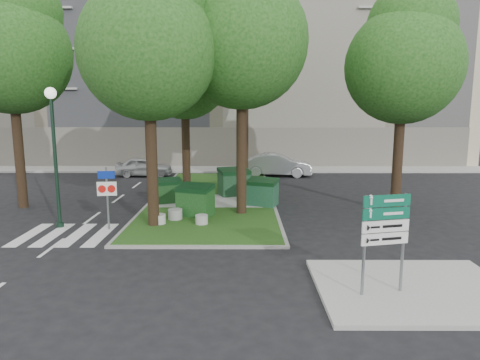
{
  "coord_description": "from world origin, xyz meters",
  "views": [
    {
      "loc": [
        2.01,
        -14.03,
        4.74
      ],
      "look_at": [
        1.95,
        2.11,
        2.0
      ],
      "focal_mm": 32.0,
      "sensor_mm": 36.0,
      "label": 1
    }
  ],
  "objects_px": {
    "traffic_sign_pole": "(107,190)",
    "litter_bin": "(239,182)",
    "tree_median_mid": "(186,64)",
    "bollard_right": "(202,219)",
    "tree_median_near_left": "(150,38)",
    "car_white": "(144,167)",
    "dumpster_b": "(195,200)",
    "dumpster_c": "(234,182)",
    "tree_street_right": "(406,55)",
    "dumpster_a": "(169,191)",
    "dumpster_d": "(262,192)",
    "tree_median_near_right": "(244,29)",
    "tree_median_far": "(246,46)",
    "car_silver": "(277,165)",
    "directional_sign": "(385,228)",
    "tree_street_left": "(12,43)",
    "bollard_left": "(159,219)",
    "bollard_mid": "(175,214)",
    "street_lamp": "(54,141)"
  },
  "relations": [
    {
      "from": "tree_median_near_left",
      "to": "car_white",
      "type": "xyz_separation_m",
      "value": [
        -3.4,
        12.94,
        -6.65
      ]
    },
    {
      "from": "tree_median_near_left",
      "to": "traffic_sign_pole",
      "type": "height_order",
      "value": "tree_median_near_left"
    },
    {
      "from": "tree_street_left",
      "to": "tree_median_mid",
      "type": "bearing_deg",
      "value": 21.8
    },
    {
      "from": "tree_median_mid",
      "to": "bollard_right",
      "type": "bearing_deg",
      "value": -78.49
    },
    {
      "from": "tree_median_near_left",
      "to": "bollard_mid",
      "type": "height_order",
      "value": "tree_median_near_left"
    },
    {
      "from": "tree_median_far",
      "to": "car_silver",
      "type": "xyz_separation_m",
      "value": [
        2.21,
        3.55,
        -7.53
      ]
    },
    {
      "from": "tree_street_left",
      "to": "bollard_left",
      "type": "distance_m",
      "value": 10.75
    },
    {
      "from": "tree_street_right",
      "to": "dumpster_a",
      "type": "bearing_deg",
      "value": 171.67
    },
    {
      "from": "dumpster_d",
      "to": "traffic_sign_pole",
      "type": "relative_size",
      "value": 0.67
    },
    {
      "from": "tree_median_mid",
      "to": "tree_median_near_right",
      "type": "bearing_deg",
      "value": -56.31
    },
    {
      "from": "directional_sign",
      "to": "tree_street_left",
      "type": "bearing_deg",
      "value": 131.8
    },
    {
      "from": "tree_median_near_right",
      "to": "bollard_left",
      "type": "bearing_deg",
      "value": -151.09
    },
    {
      "from": "tree_median_near_left",
      "to": "tree_street_right",
      "type": "height_order",
      "value": "tree_median_near_left"
    },
    {
      "from": "tree_median_far",
      "to": "dumpster_a",
      "type": "height_order",
      "value": "tree_median_far"
    },
    {
      "from": "tree_median_near_left",
      "to": "litter_bin",
      "type": "relative_size",
      "value": 13.33
    },
    {
      "from": "tree_median_far",
      "to": "dumpster_c",
      "type": "xyz_separation_m",
      "value": [
        -0.68,
        -3.67,
        -7.49
      ]
    },
    {
      "from": "car_white",
      "to": "dumpster_b",
      "type": "bearing_deg",
      "value": -157.97
    },
    {
      "from": "dumpster_b",
      "to": "dumpster_d",
      "type": "relative_size",
      "value": 1.05
    },
    {
      "from": "litter_bin",
      "to": "directional_sign",
      "type": "height_order",
      "value": "directional_sign"
    },
    {
      "from": "dumpster_c",
      "to": "car_white",
      "type": "relative_size",
      "value": 0.48
    },
    {
      "from": "car_silver",
      "to": "tree_median_near_left",
      "type": "bearing_deg",
      "value": 161.6
    },
    {
      "from": "tree_street_left",
      "to": "dumpster_c",
      "type": "height_order",
      "value": "tree_street_left"
    },
    {
      "from": "bollard_right",
      "to": "car_white",
      "type": "bearing_deg",
      "value": 112.03
    },
    {
      "from": "tree_median_far",
      "to": "litter_bin",
      "type": "distance_m",
      "value": 8.05
    },
    {
      "from": "bollard_mid",
      "to": "car_white",
      "type": "bearing_deg",
      "value": 108.39
    },
    {
      "from": "bollard_left",
      "to": "tree_median_near_right",
      "type": "bearing_deg",
      "value": 28.91
    },
    {
      "from": "tree_median_near_left",
      "to": "bollard_right",
      "type": "xyz_separation_m",
      "value": [
        1.81,
        0.08,
        -7.02
      ]
    },
    {
      "from": "traffic_sign_pole",
      "to": "car_white",
      "type": "relative_size",
      "value": 0.64
    },
    {
      "from": "tree_median_far",
      "to": "tree_median_near_left",
      "type": "bearing_deg",
      "value": -111.28
    },
    {
      "from": "street_lamp",
      "to": "dumpster_c",
      "type": "bearing_deg",
      "value": 40.23
    },
    {
      "from": "car_silver",
      "to": "bollard_mid",
      "type": "bearing_deg",
      "value": 162.63
    },
    {
      "from": "dumpster_c",
      "to": "street_lamp",
      "type": "xyz_separation_m",
      "value": [
        -6.9,
        -5.83,
        2.64
      ]
    },
    {
      "from": "litter_bin",
      "to": "tree_median_mid",
      "type": "bearing_deg",
      "value": -159.14
    },
    {
      "from": "traffic_sign_pole",
      "to": "litter_bin",
      "type": "bearing_deg",
      "value": 50.96
    },
    {
      "from": "tree_median_far",
      "to": "dumpster_b",
      "type": "xyz_separation_m",
      "value": [
        -2.28,
        -8.02,
        -7.54
      ]
    },
    {
      "from": "bollard_right",
      "to": "car_white",
      "type": "xyz_separation_m",
      "value": [
        -5.2,
        12.86,
        0.36
      ]
    },
    {
      "from": "dumpster_a",
      "to": "bollard_mid",
      "type": "height_order",
      "value": "dumpster_a"
    },
    {
      "from": "tree_median_near_left",
      "to": "tree_median_mid",
      "type": "xyz_separation_m",
      "value": [
        0.5,
        6.5,
        -0.34
      ]
    },
    {
      "from": "tree_median_near_right",
      "to": "dumpster_b",
      "type": "distance_m",
      "value": 7.52
    },
    {
      "from": "tree_street_right",
      "to": "car_white",
      "type": "bearing_deg",
      "value": 143.08
    },
    {
      "from": "dumpster_c",
      "to": "litter_bin",
      "type": "height_order",
      "value": "dumpster_c"
    },
    {
      "from": "car_silver",
      "to": "dumpster_c",
      "type": "bearing_deg",
      "value": 164.13
    },
    {
      "from": "tree_street_right",
      "to": "dumpster_d",
      "type": "distance_m",
      "value": 8.77
    },
    {
      "from": "tree_median_near_left",
      "to": "dumpster_c",
      "type": "bearing_deg",
      "value": 62.65
    },
    {
      "from": "tree_median_near_right",
      "to": "tree_median_far",
      "type": "xyz_separation_m",
      "value": [
        0.2,
        7.5,
        0.33
      ]
    },
    {
      "from": "tree_median_near_left",
      "to": "dumpster_a",
      "type": "xyz_separation_m",
      "value": [
        -0.18,
        4.06,
        -6.62
      ]
    },
    {
      "from": "tree_street_left",
      "to": "dumpster_c",
      "type": "relative_size",
      "value": 5.86
    },
    {
      "from": "dumpster_a",
      "to": "car_white",
      "type": "relative_size",
      "value": 0.39
    },
    {
      "from": "bollard_right",
      "to": "tree_median_near_left",
      "type": "bearing_deg",
      "value": -177.49
    },
    {
      "from": "dumpster_c",
      "to": "tree_street_right",
      "type": "bearing_deg",
      "value": -44.59
    }
  ]
}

